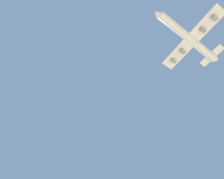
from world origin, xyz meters
name	(u,v)px	position (x,y,z in m)	size (l,w,h in m)	color
carrier_jet	(190,39)	(-18.44, 128.85, 146.16)	(58.64, 63.55, 18.55)	white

